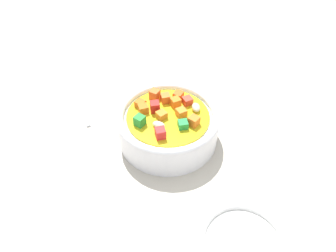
# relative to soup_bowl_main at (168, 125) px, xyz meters

# --- Properties ---
(ground_plane) EXTENTS (1.40, 1.40, 0.02)m
(ground_plane) POSITION_rel_soup_bowl_main_xyz_m (0.00, -0.00, -0.04)
(ground_plane) COLOR #BAB2A0
(soup_bowl_main) EXTENTS (0.17, 0.17, 0.07)m
(soup_bowl_main) POSITION_rel_soup_bowl_main_xyz_m (0.00, 0.00, 0.00)
(soup_bowl_main) COLOR white
(soup_bowl_main) RESTS_ON ground_plane
(spoon) EXTENTS (0.13, 0.18, 0.01)m
(spoon) POSITION_rel_soup_bowl_main_xyz_m (-0.15, -0.00, -0.03)
(spoon) COLOR silver
(spoon) RESTS_ON ground_plane
(side_bowl_small) EXTENTS (0.11, 0.11, 0.05)m
(side_bowl_small) POSITION_rel_soup_bowl_main_xyz_m (0.14, -0.18, -0.01)
(side_bowl_small) COLOR white
(side_bowl_small) RESTS_ON ground_plane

